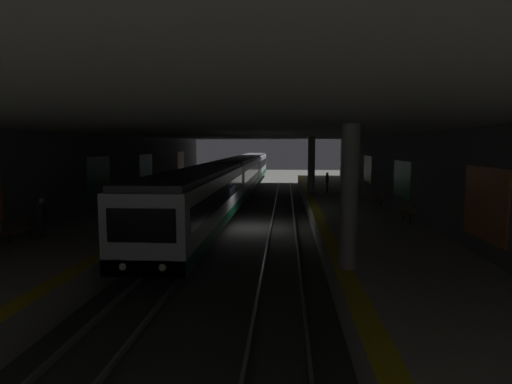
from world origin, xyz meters
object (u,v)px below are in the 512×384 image
pillar_near (350,197)px  person_walking_mid (42,216)px  pillar_far (311,166)px  bench_right_far (161,183)px  metro_train (238,175)px  person_waiting_near (345,180)px  bench_left_near (408,212)px  suitcase_rolling (358,195)px  bench_right_near (18,228)px  person_standing_far (327,182)px  bench_left_mid (380,196)px  bench_right_mid (119,196)px

pillar_near → person_walking_mid: (3.83, 12.29, -1.37)m
pillar_far → bench_right_far: 13.34m
pillar_near → person_walking_mid: size_ratio=2.73×
metro_train → person_waiting_near: metro_train is taller
pillar_near → pillar_far: size_ratio=1.00×
bench_left_near → bench_right_far: same height
bench_right_far → person_walking_mid: bearing=-178.3°
pillar_far → suitcase_rolling: size_ratio=4.61×
bench_right_near → pillar_near: bearing=-103.3°
metro_train → person_walking_mid: 24.28m
pillar_near → bench_left_near: 9.55m
person_walking_mid → person_standing_far: person_walking_mid is taller
bench_left_mid → person_walking_mid: 19.95m
person_waiting_near → person_walking_mid: size_ratio=0.92×
bench_right_far → suitcase_rolling: bearing=-110.8°
metro_train → person_standing_far: 9.80m
metro_train → bench_right_near: bearing=165.4°
bench_left_near → bench_left_mid: 6.67m
bench_left_mid → bench_right_far: size_ratio=1.00×
pillar_far → bench_right_near: (-17.38, 12.88, -1.75)m
suitcase_rolling → bench_left_mid: bearing=-154.3°
bench_left_near → pillar_near: bearing=153.5°
person_walking_mid → bench_right_mid: bearing=3.4°
bench_left_near → bench_right_mid: same height
metro_train → bench_left_near: size_ratio=32.73×
person_standing_far → suitcase_rolling: person_standing_far is taller
bench_left_near → person_walking_mid: size_ratio=1.02×
pillar_far → person_walking_mid: pillar_far is taller
pillar_far → person_waiting_near: size_ratio=2.95×
bench_right_mid → person_walking_mid: person_walking_mid is taller
bench_left_near → person_walking_mid: person_walking_mid is taller
bench_right_near → person_waiting_near: bearing=-36.7°
bench_left_mid → suitcase_rolling: suitcase_rolling is taller
bench_left_mid → bench_left_near: bearing=180.0°
bench_left_near → person_standing_far: 13.54m
pillar_far → bench_left_mid: bearing=-141.9°
bench_left_near → person_walking_mid: bearing=105.5°
pillar_far → bench_right_near: size_ratio=2.68×
bench_left_mid → person_walking_mid: bearing=124.3°
bench_right_near → bench_right_mid: 10.78m
metro_train → bench_right_mid: metro_train is taller
metro_train → bench_right_far: bearing=122.5°
bench_left_mid → pillar_near: bearing=164.5°
bench_left_mid → person_walking_mid: (-11.25, 16.48, 0.38)m
pillar_near → bench_right_far: (23.39, 12.88, -1.75)m
bench_left_near → bench_left_mid: size_ratio=1.00×
bench_left_mid → suitcase_rolling: (2.23, 1.07, -0.18)m
bench_right_mid → bench_right_far: same height
metro_train → person_walking_mid: (-23.60, 5.74, -0.07)m
pillar_near → bench_right_mid: size_ratio=2.68×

